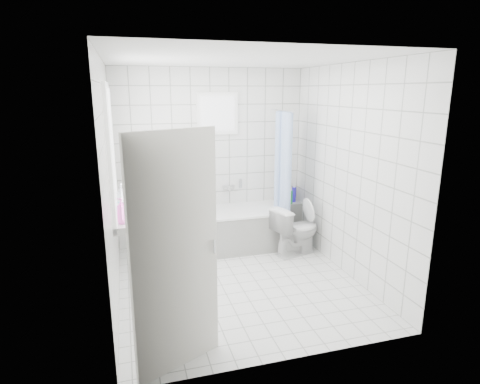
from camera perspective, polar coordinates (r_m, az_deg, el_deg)
name	(u,v)px	position (r m, az deg, el deg)	size (l,w,h in m)	color
ground	(239,283)	(5.00, -0.17, -12.80)	(3.00, 3.00, 0.00)	white
ceiling	(239,59)	(4.47, -0.19, 18.41)	(3.00, 3.00, 0.00)	white
wall_back	(211,158)	(6.00, -4.12, 4.84)	(2.80, 0.02, 2.60)	white
wall_front	(291,217)	(3.20, 7.22, -3.62)	(2.80, 0.02, 2.60)	white
wall_left	(110,187)	(4.40, -18.00, 0.74)	(0.02, 3.00, 2.60)	white
wall_right	(348,172)	(5.12, 15.09, 2.77)	(0.02, 3.00, 2.60)	white
window_left	(113,154)	(4.64, -17.63, 5.21)	(0.01, 0.90, 1.40)	white
window_back	(218,114)	(5.90, -3.18, 11.06)	(0.50, 0.01, 0.50)	white
window_sill	(122,217)	(4.80, -16.44, -3.50)	(0.18, 1.02, 0.08)	white
door	(176,256)	(3.26, -9.10, -8.94)	(0.04, 0.80, 2.00)	silver
bathtub	(228,229)	(5.93, -1.71, -5.33)	(1.69, 0.77, 0.58)	white
partition_wall	(164,205)	(5.59, -10.71, -1.84)	(0.15, 0.85, 1.50)	white
tiled_ledge	(289,219)	(6.49, 7.01, -3.82)	(0.40, 0.24, 0.55)	white
toilet	(296,230)	(5.76, 7.98, -5.42)	(0.39, 0.69, 0.70)	white
curtain_rod	(281,111)	(5.81, 5.91, 11.45)	(0.02, 0.02, 0.80)	silver
shower_curtain	(283,175)	(5.81, 6.16, 2.48)	(0.14, 0.48, 1.78)	#426EC4
tub_faucet	(229,187)	(6.10, -1.63, 0.73)	(0.18, 0.06, 0.06)	silver
sill_bottles	(122,204)	(4.73, -16.46, -1.65)	(0.15, 0.73, 0.32)	#E472D1
ledge_bottles	(291,195)	(6.38, 7.20, -0.49)	(0.18, 0.17, 0.24)	green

